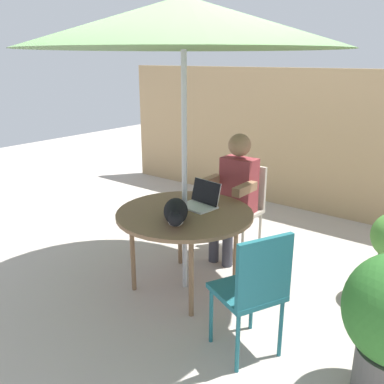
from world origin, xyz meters
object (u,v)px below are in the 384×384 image
Objects in this scene: chair_empty at (254,286)px; laptop at (202,199)px; person_seated at (235,189)px; patio_table at (185,217)px; chair_occupied at (243,202)px; cat at (176,212)px; patio_umbrella at (184,23)px.

chair_empty is 1.13m from laptop.
person_seated reaches higher than chair_empty.
chair_occupied is at bearing 90.00° from patio_table.
chair_empty is at bearing -25.18° from patio_table.
chair_empty is at bearing -52.68° from person_seated.
patio_umbrella is at bearing 112.10° from cat.
person_seated is (0.00, -0.16, 0.17)m from chair_occupied.
chair_empty is at bearing -35.45° from laptop.
person_seated is at bearing 90.00° from patio_umbrella.
patio_table is at bearing -90.00° from chair_occupied.
chair_occupied is 0.73× the size of person_seated.
chair_occupied is 1.19m from cat.
laptop is at bearing 98.89° from cat.
person_seated is (0.00, 0.78, -1.47)m from patio_umbrella.
laptop is at bearing 144.55° from chair_empty.
chair_occupied is 2.74× the size of laptop.
patio_table is 0.27m from cat.
chair_occupied is at bearing 91.77° from laptop.
patio_table is at bearing -90.00° from person_seated.
patio_table is 1.27× the size of chair_occupied.
patio_table is at bearing 112.10° from cat.
patio_table is 1.52m from patio_umbrella.
cat is at bearing 165.61° from chair_empty.
chair_occupied is at bearing 124.00° from chair_empty.
person_seated reaches higher than cat.
cat is (0.09, -0.22, 0.13)m from patio_table.
cat is at bearing -85.57° from chair_occupied.
chair_empty reaches higher than patio_table.
chair_occupied is at bearing 94.43° from cat.
laptop reaches higher than chair_occupied.
patio_umbrella is 2.70× the size of chair_occupied.
patio_umbrella reaches higher than chair_empty.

